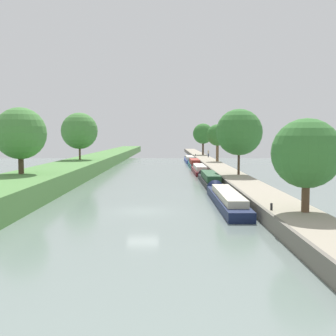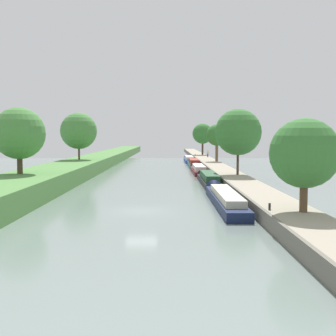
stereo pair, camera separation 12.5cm
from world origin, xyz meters
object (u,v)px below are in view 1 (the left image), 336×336
(mooring_bollard_near, at_px, (271,206))
(narrowboat_blue, at_px, (189,159))
(mooring_bollard_far, at_px, (195,155))
(narrowboat_maroon, at_px, (198,169))
(narrowboat_teal, at_px, (193,163))
(person_walking, at_px, (208,153))
(narrowboat_black, at_px, (208,179))
(narrowboat_navy, at_px, (225,198))

(mooring_bollard_near, bearing_deg, narrowboat_blue, 91.55)
(mooring_bollard_near, height_order, mooring_bollard_far, same)
(narrowboat_maroon, distance_m, mooring_bollard_near, 40.36)
(narrowboat_maroon, height_order, mooring_bollard_far, mooring_bollard_far)
(narrowboat_teal, relative_size, mooring_bollard_far, 29.16)
(narrowboat_blue, height_order, person_walking, person_walking)
(narrowboat_blue, relative_size, person_walking, 9.37)
(narrowboat_black, distance_m, narrowboat_blue, 45.26)
(narrowboat_blue, xyz_separation_m, mooring_bollard_near, (1.90, -70.34, 0.71))
(narrowboat_teal, distance_m, narrowboat_blue, 16.08)
(narrowboat_navy, relative_size, narrowboat_black, 1.12)
(narrowboat_black, xyz_separation_m, narrowboat_blue, (-0.20, 45.26, -0.04))
(narrowboat_black, relative_size, mooring_bollard_far, 32.70)
(narrowboat_maroon, relative_size, person_walking, 8.30)
(narrowboat_blue, bearing_deg, mooring_bollard_far, 75.05)
(narrowboat_maroon, bearing_deg, mooring_bollard_far, 87.12)
(narrowboat_black, bearing_deg, person_walking, 84.66)
(narrowboat_blue, distance_m, mooring_bollard_near, 70.36)
(narrowboat_teal, distance_m, mooring_bollard_near, 54.29)
(mooring_bollard_near, relative_size, mooring_bollard_far, 1.00)
(narrowboat_black, distance_m, narrowboat_teal, 29.18)
(narrowboat_navy, relative_size, mooring_bollard_near, 36.54)
(narrowboat_maroon, bearing_deg, narrowboat_blue, 90.06)
(narrowboat_black, height_order, narrowboat_blue, narrowboat_black)
(narrowboat_black, bearing_deg, narrowboat_teal, 90.22)
(narrowboat_navy, bearing_deg, person_walking, 85.90)
(narrowboat_maroon, distance_m, mooring_bollard_far, 37.18)
(narrowboat_blue, xyz_separation_m, person_walking, (4.46, 0.37, 1.35))
(narrowboat_maroon, relative_size, narrowboat_blue, 0.89)
(narrowboat_black, relative_size, narrowboat_maroon, 1.07)
(mooring_bollard_near, bearing_deg, mooring_bollard_far, 90.00)
(narrowboat_blue, bearing_deg, narrowboat_black, -89.75)
(narrowboat_black, distance_m, mooring_bollard_near, 25.14)
(narrowboat_navy, distance_m, person_walking, 62.32)
(narrowboat_navy, xyz_separation_m, person_walking, (4.46, 62.15, 1.34))
(narrowboat_navy, height_order, narrowboat_black, narrowboat_black)
(person_walking, relative_size, mooring_bollard_far, 3.69)
(narrowboat_blue, height_order, mooring_bollard_far, mooring_bollard_far)
(narrowboat_black, relative_size, narrowboat_blue, 0.95)
(narrowboat_navy, xyz_separation_m, mooring_bollard_far, (1.89, 68.88, 0.69))
(narrowboat_maroon, height_order, narrowboat_blue, narrowboat_maroon)
(mooring_bollard_far, bearing_deg, narrowboat_teal, -94.46)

